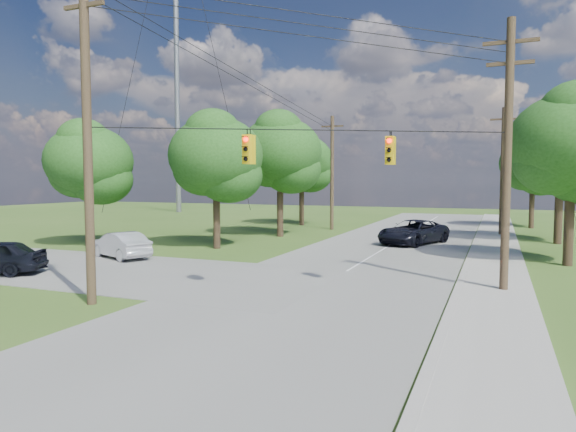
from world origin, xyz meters
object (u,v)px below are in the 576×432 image
at_px(pole_ne, 507,152).
at_px(car_main_north, 413,232).
at_px(pole_sw, 87,126).
at_px(pole_north_e, 502,170).
at_px(car_cross_silver, 120,245).
at_px(pole_north_w, 332,172).

height_order(pole_ne, car_main_north, pole_ne).
bearing_deg(pole_sw, pole_ne, 29.38).
distance_m(pole_sw, car_main_north, 23.62).
xyz_separation_m(pole_ne, pole_north_e, (-0.00, 22.00, -0.34)).
xyz_separation_m(car_cross_silver, car_main_north, (14.20, 12.69, 0.08)).
bearing_deg(pole_north_e, car_cross_silver, -133.70).
xyz_separation_m(pole_ne, pole_north_w, (-13.90, 22.00, -0.34)).
bearing_deg(car_main_north, pole_north_w, 158.46).
bearing_deg(pole_north_e, pole_ne, -90.00).
xyz_separation_m(pole_sw, pole_ne, (13.50, 7.60, -0.76)).
bearing_deg(pole_ne, pole_sw, -150.62).
bearing_deg(pole_north_w, pole_ne, -57.71).
relative_size(pole_north_w, car_main_north, 1.70).
xyz_separation_m(pole_sw, car_main_north, (7.92, 21.59, -5.38)).
height_order(pole_north_w, car_cross_silver, pole_north_w).
distance_m(pole_sw, pole_north_w, 29.62).
bearing_deg(pole_ne, car_main_north, 111.75).
bearing_deg(car_cross_silver, pole_ne, 108.77).
bearing_deg(pole_north_w, car_cross_silver, -105.86).
height_order(pole_sw, car_main_north, pole_sw).
bearing_deg(pole_sw, car_main_north, 69.86).
relative_size(pole_sw, car_main_north, 2.04).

